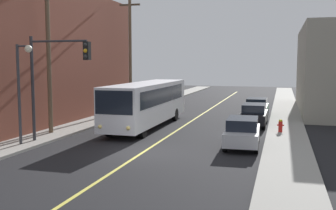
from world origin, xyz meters
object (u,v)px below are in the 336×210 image
at_px(city_bus, 147,102).
at_px(street_lamp_left, 22,79).
at_px(traffic_signal_left_corner, 56,69).
at_px(parked_car_black, 254,114).
at_px(utility_pole_near, 48,40).
at_px(fire_hydrant, 280,125).
at_px(parked_car_green, 257,107).
at_px(parked_car_silver, 242,132).
at_px(utility_pole_mid, 130,44).

height_order(city_bus, street_lamp_left, street_lamp_left).
relative_size(traffic_signal_left_corner, street_lamp_left, 1.09).
distance_m(parked_car_black, traffic_signal_left_corner, 14.79).
bearing_deg(utility_pole_near, fire_hydrant, 16.48).
bearing_deg(parked_car_black, parked_car_green, 91.20).
xyz_separation_m(parked_car_silver, street_lamp_left, (-11.66, -3.27, 2.90)).
bearing_deg(street_lamp_left, traffic_signal_left_corner, 38.51).
height_order(parked_car_silver, parked_car_green, same).
bearing_deg(parked_car_silver, city_bus, 144.74).
bearing_deg(utility_pole_mid, fire_hydrant, -32.53).
distance_m(city_bus, utility_pole_near, 8.09).
bearing_deg(fire_hydrant, street_lamp_left, -149.81).
height_order(city_bus, fire_hydrant, city_bus).
height_order(parked_car_silver, street_lamp_left, street_lamp_left).
bearing_deg(utility_pole_mid, parked_car_green, -3.78).
bearing_deg(city_bus, parked_car_green, 46.03).
xyz_separation_m(city_bus, parked_car_silver, (7.29, -5.16, -0.98)).
height_order(traffic_signal_left_corner, street_lamp_left, traffic_signal_left_corner).
distance_m(parked_car_silver, parked_car_black, 7.83).
height_order(parked_car_black, street_lamp_left, street_lamp_left).
xyz_separation_m(parked_car_black, parked_car_green, (-0.10, 4.91, 0.00)).
relative_size(parked_car_silver, parked_car_black, 1.01).
bearing_deg(utility_pole_near, city_bus, 43.22).
relative_size(parked_car_black, traffic_signal_left_corner, 0.74).
height_order(city_bus, parked_car_silver, city_bus).
bearing_deg(parked_car_black, utility_pole_near, -149.29).
relative_size(utility_pole_near, utility_pole_mid, 0.96).
bearing_deg(city_bus, parked_car_silver, -35.26).
relative_size(parked_car_silver, utility_pole_mid, 0.39).
bearing_deg(city_bus, parked_car_black, 19.81).
distance_m(parked_car_black, fire_hydrant, 3.68).
bearing_deg(city_bus, utility_pole_mid, 118.48).
xyz_separation_m(utility_pole_near, street_lamp_left, (0.64, -3.72, -2.35)).
distance_m(parked_car_silver, utility_pole_mid, 18.78).
bearing_deg(fire_hydrant, utility_pole_mid, 147.47).
xyz_separation_m(utility_pole_near, traffic_signal_left_corner, (2.06, -2.59, -1.79)).
bearing_deg(city_bus, street_lamp_left, -117.40).
distance_m(parked_car_silver, utility_pole_near, 13.38).
distance_m(city_bus, parked_car_silver, 8.99).
bearing_deg(traffic_signal_left_corner, parked_car_black, 43.90).
distance_m(city_bus, traffic_signal_left_corner, 8.26).
height_order(street_lamp_left, fire_hydrant, street_lamp_left).
relative_size(city_bus, street_lamp_left, 2.21).
bearing_deg(street_lamp_left, fire_hydrant, 30.19).
height_order(city_bus, utility_pole_mid, utility_pole_mid).
bearing_deg(traffic_signal_left_corner, street_lamp_left, -141.49).
distance_m(utility_pole_mid, traffic_signal_left_corner, 15.87).
bearing_deg(utility_pole_mid, parked_car_silver, -48.81).
bearing_deg(parked_car_silver, street_lamp_left, -164.34).
height_order(city_bus, utility_pole_near, utility_pole_near).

